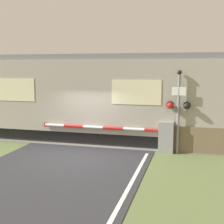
{
  "coord_description": "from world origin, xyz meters",
  "views": [
    {
      "loc": [
        4.29,
        -11.12,
        3.48
      ],
      "look_at": [
        0.85,
        2.05,
        1.5
      ],
      "focal_mm": 50.0,
      "sensor_mm": 36.0,
      "label": 1
    }
  ],
  "objects": [
    {
      "name": "ground_plane",
      "position": [
        0.0,
        0.0,
        0.0
      ],
      "size": [
        80.0,
        80.0,
        0.0
      ],
      "primitive_type": "plane",
      "color": "#5B6B3D"
    },
    {
      "name": "track_bed",
      "position": [
        0.0,
        3.03,
        0.02
      ],
      "size": [
        36.0,
        3.2,
        0.13
      ],
      "color": "slate",
      "rests_on": "ground_plane"
    },
    {
      "name": "train",
      "position": [
        -3.65,
        3.02,
        2.06
      ],
      "size": [
        20.63,
        3.01,
        4.03
      ],
      "color": "black",
      "rests_on": "ground_plane"
    },
    {
      "name": "crossing_barrier",
      "position": [
        2.85,
        1.45,
        0.69
      ],
      "size": [
        5.77,
        0.44,
        1.28
      ],
      "color": "gray",
      "rests_on": "ground_plane"
    },
    {
      "name": "signal_post",
      "position": [
        3.75,
        1.37,
        1.91
      ],
      "size": [
        0.94,
        0.26,
        3.35
      ],
      "color": "gray",
      "rests_on": "ground_plane"
    },
    {
      "name": "roadside_fence",
      "position": [
        5.01,
        1.51,
        0.55
      ],
      "size": [
        3.35,
        0.06,
        1.1
      ],
      "color": "#726047",
      "rests_on": "ground_plane"
    }
  ]
}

